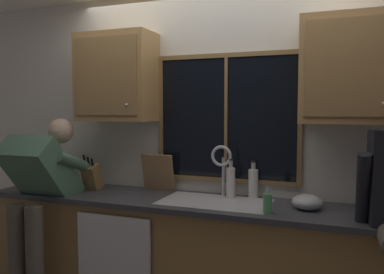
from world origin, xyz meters
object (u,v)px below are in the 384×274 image
at_px(knife_block, 92,177).
at_px(bottle_green_glass, 231,182).
at_px(soap_dispenser, 268,203).
at_px(cutting_board, 158,172).
at_px(person_standing, 40,192).
at_px(bottle_tall_clear, 253,182).
at_px(mixing_bowl, 307,202).

xyz_separation_m(knife_block, bottle_green_glass, (1.17, 0.12, 0.02)).
relative_size(soap_dispenser, bottle_green_glass, 0.59).
relative_size(cutting_board, bottle_green_glass, 1.03).
bearing_deg(bottle_green_glass, cutting_board, 175.08).
bearing_deg(person_standing, bottle_tall_clear, 18.65).
height_order(knife_block, bottle_green_glass, knife_block).
bearing_deg(bottle_green_glass, soap_dispenser, -45.12).
height_order(soap_dispenser, bottle_tall_clear, bottle_tall_clear).
bearing_deg(soap_dispenser, knife_block, 171.51).
bearing_deg(person_standing, bottle_green_glass, 17.84).
height_order(bottle_green_glass, bottle_tall_clear, bottle_green_glass).
bearing_deg(bottle_green_glass, bottle_tall_clear, 25.52).
xyz_separation_m(knife_block, mixing_bowl, (1.74, -0.02, -0.06)).
relative_size(mixing_bowl, bottle_green_glass, 0.70).
bearing_deg(knife_block, person_standing, -126.82).
distance_m(mixing_bowl, bottle_green_glass, 0.60).
distance_m(cutting_board, soap_dispenser, 1.07).
distance_m(mixing_bowl, soap_dispenser, 0.31).
relative_size(mixing_bowl, bottle_tall_clear, 0.75).
bearing_deg(knife_block, bottle_tall_clear, 8.38).
relative_size(mixing_bowl, soap_dispenser, 1.18).
height_order(person_standing, soap_dispenser, person_standing).
height_order(mixing_bowl, bottle_tall_clear, bottle_tall_clear).
bearing_deg(bottle_tall_clear, mixing_bowl, -27.00).
relative_size(cutting_board, soap_dispenser, 1.73).
relative_size(cutting_board, mixing_bowl, 1.46).
relative_size(person_standing, mixing_bowl, 7.20).
bearing_deg(knife_block, cutting_board, 18.37).
distance_m(knife_block, cutting_board, 0.56).
height_order(cutting_board, mixing_bowl, cutting_board).
bearing_deg(cutting_board, bottle_green_glass, -4.92).
height_order(mixing_bowl, soap_dispenser, soap_dispenser).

